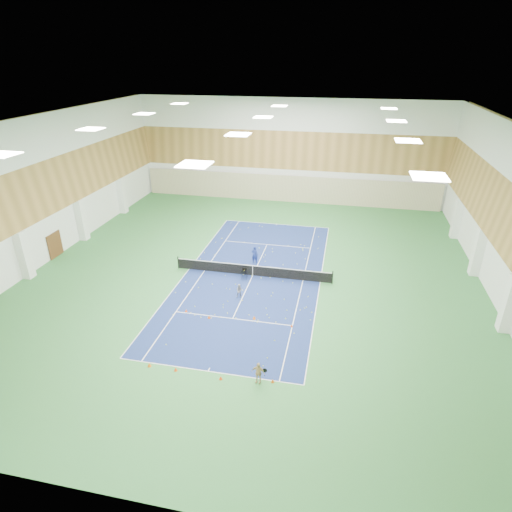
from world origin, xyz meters
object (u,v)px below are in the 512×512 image
at_px(coach, 255,255).
at_px(ball_cart, 244,274).
at_px(child_court, 240,291).
at_px(child_apron, 258,373).
at_px(tennis_net, 253,270).

bearing_deg(coach, ball_cart, 91.47).
relative_size(child_court, ball_cart, 1.31).
xyz_separation_m(child_apron, ball_cart, (-3.53, 11.54, -0.25)).
distance_m(coach, child_court, 5.86).
height_order(child_court, child_apron, child_apron).
bearing_deg(child_court, tennis_net, 71.16).
bearing_deg(child_apron, tennis_net, 110.35).
distance_m(tennis_net, coach, 2.36).
bearing_deg(tennis_net, child_apron, -76.24).
bearing_deg(ball_cart, child_court, -84.18).
bearing_deg(tennis_net, ball_cart, -132.84).
height_order(coach, ball_cart, coach).
xyz_separation_m(coach, child_apron, (3.30, -14.47, -0.14)).
bearing_deg(tennis_net, coach, 97.98).
height_order(tennis_net, ball_cart, tennis_net).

